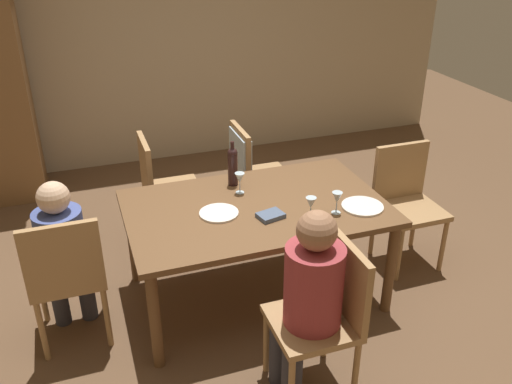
{
  "coord_description": "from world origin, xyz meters",
  "views": [
    {
      "loc": [
        -1.05,
        -3.01,
        2.45
      ],
      "look_at": [
        0.0,
        0.0,
        0.82
      ],
      "focal_mm": 38.39,
      "sensor_mm": 36.0,
      "label": 1
    }
  ],
  "objects_px": {
    "dining_table": "(256,215)",
    "chair_left_end": "(66,272)",
    "person_woman_host": "(63,248)",
    "dinner_plate_host": "(219,213)",
    "dinner_plate_guest_left": "(362,206)",
    "chair_near": "(327,309)",
    "chair_right_end": "(406,197)",
    "wine_bottle_tall_green": "(233,165)",
    "chair_far_right": "(249,164)",
    "wine_glass_near_left": "(240,179)",
    "person_man_bearded": "(309,294)",
    "chair_far_left": "(162,184)",
    "wine_glass_centre": "(337,198)",
    "wine_glass_near_right": "(311,204)"
  },
  "relations": [
    {
      "from": "dining_table",
      "to": "chair_left_end",
      "type": "relative_size",
      "value": 1.86
    },
    {
      "from": "person_woman_host",
      "to": "dinner_plate_host",
      "type": "xyz_separation_m",
      "value": [
        0.97,
        -0.06,
        0.09
      ]
    },
    {
      "from": "dinner_plate_guest_left",
      "to": "dining_table",
      "type": "bearing_deg",
      "value": 158.6
    },
    {
      "from": "chair_near",
      "to": "person_woman_host",
      "type": "relative_size",
      "value": 0.84
    },
    {
      "from": "chair_right_end",
      "to": "wine_bottle_tall_green",
      "type": "xyz_separation_m",
      "value": [
        -1.29,
        0.27,
        0.34
      ]
    },
    {
      "from": "chair_far_right",
      "to": "wine_glass_near_left",
      "type": "distance_m",
      "value": 0.8
    },
    {
      "from": "chair_right_end",
      "to": "person_man_bearded",
      "type": "xyz_separation_m",
      "value": [
        -1.26,
        -1.0,
        0.13
      ]
    },
    {
      "from": "chair_right_end",
      "to": "wine_glass_near_left",
      "type": "height_order",
      "value": "chair_right_end"
    },
    {
      "from": "chair_far_left",
      "to": "wine_glass_centre",
      "type": "distance_m",
      "value": 1.53
    },
    {
      "from": "person_woman_host",
      "to": "dinner_plate_host",
      "type": "height_order",
      "value": "person_woman_host"
    },
    {
      "from": "chair_near",
      "to": "dinner_plate_host",
      "type": "bearing_deg",
      "value": 21.72
    },
    {
      "from": "dining_table",
      "to": "chair_far_left",
      "type": "xyz_separation_m",
      "value": [
        -0.47,
        0.91,
        -0.11
      ]
    },
    {
      "from": "wine_glass_centre",
      "to": "dinner_plate_host",
      "type": "xyz_separation_m",
      "value": [
        -0.72,
        0.23,
        -0.1
      ]
    },
    {
      "from": "wine_glass_near_left",
      "to": "dinner_plate_host",
      "type": "bearing_deg",
      "value": -132.11
    },
    {
      "from": "dining_table",
      "to": "wine_bottle_tall_green",
      "type": "xyz_separation_m",
      "value": [
        -0.05,
        0.35,
        0.23
      ]
    },
    {
      "from": "person_woman_host",
      "to": "dinner_plate_host",
      "type": "distance_m",
      "value": 0.98
    },
    {
      "from": "wine_glass_near_left",
      "to": "chair_near",
      "type": "bearing_deg",
      "value": -83.37
    },
    {
      "from": "person_woman_host",
      "to": "wine_glass_near_right",
      "type": "height_order",
      "value": "person_woman_host"
    },
    {
      "from": "dining_table",
      "to": "chair_far_right",
      "type": "xyz_separation_m",
      "value": [
        0.26,
        0.91,
        -0.05
      ]
    },
    {
      "from": "person_woman_host",
      "to": "dinner_plate_guest_left",
      "type": "xyz_separation_m",
      "value": [
        1.89,
        -0.28,
        0.09
      ]
    },
    {
      "from": "person_man_bearded",
      "to": "wine_glass_near_left",
      "type": "bearing_deg",
      "value": 0.91
    },
    {
      "from": "wine_glass_near_left",
      "to": "wine_glass_centre",
      "type": "height_order",
      "value": "same"
    },
    {
      "from": "chair_left_end",
      "to": "wine_bottle_tall_green",
      "type": "xyz_separation_m",
      "value": [
        1.19,
        0.44,
        0.34
      ]
    },
    {
      "from": "person_man_bearded",
      "to": "wine_glass_centre",
      "type": "relative_size",
      "value": 7.73
    },
    {
      "from": "dinner_plate_guest_left",
      "to": "chair_far_left",
      "type": "bearing_deg",
      "value": 133.88
    },
    {
      "from": "wine_bottle_tall_green",
      "to": "dinner_plate_guest_left",
      "type": "xyz_separation_m",
      "value": [
        0.7,
        -0.61,
        -0.14
      ]
    },
    {
      "from": "person_man_bearded",
      "to": "wine_bottle_tall_green",
      "type": "relative_size",
      "value": 3.52
    },
    {
      "from": "chair_left_end",
      "to": "person_woman_host",
      "type": "relative_size",
      "value": 0.84
    },
    {
      "from": "wine_glass_near_right",
      "to": "wine_glass_near_left",
      "type": "bearing_deg",
      "value": 122.49
    },
    {
      "from": "dining_table",
      "to": "person_woman_host",
      "type": "xyz_separation_m",
      "value": [
        -1.24,
        0.03,
        -0.01
      ]
    },
    {
      "from": "wine_glass_near_right",
      "to": "dinner_plate_host",
      "type": "distance_m",
      "value": 0.59
    },
    {
      "from": "wine_glass_centre",
      "to": "wine_glass_near_left",
      "type": "bearing_deg",
      "value": 136.2
    },
    {
      "from": "wine_glass_near_right",
      "to": "person_woman_host",
      "type": "bearing_deg",
      "value": 168.62
    },
    {
      "from": "wine_bottle_tall_green",
      "to": "chair_far_left",
      "type": "bearing_deg",
      "value": 126.94
    },
    {
      "from": "dining_table",
      "to": "chair_right_end",
      "type": "bearing_deg",
      "value": 4.04
    },
    {
      "from": "person_man_bearded",
      "to": "wine_glass_near_right",
      "type": "distance_m",
      "value": 0.72
    },
    {
      "from": "person_man_bearded",
      "to": "chair_far_right",
      "type": "bearing_deg",
      "value": -8.92
    },
    {
      "from": "person_man_bearded",
      "to": "wine_glass_near_right",
      "type": "relative_size",
      "value": 7.73
    },
    {
      "from": "chair_right_end",
      "to": "dining_table",
      "type": "bearing_deg",
      "value": 4.04
    },
    {
      "from": "chair_near",
      "to": "wine_bottle_tall_green",
      "type": "height_order",
      "value": "wine_bottle_tall_green"
    },
    {
      "from": "chair_far_right",
      "to": "chair_far_left",
      "type": "relative_size",
      "value": 1.0
    },
    {
      "from": "chair_far_right",
      "to": "dinner_plate_host",
      "type": "distance_m",
      "value": 1.09
    },
    {
      "from": "dining_table",
      "to": "dinner_plate_host",
      "type": "height_order",
      "value": "dinner_plate_host"
    },
    {
      "from": "wine_glass_near_left",
      "to": "dinner_plate_host",
      "type": "relative_size",
      "value": 0.59
    },
    {
      "from": "chair_right_end",
      "to": "person_man_bearded",
      "type": "distance_m",
      "value": 1.62
    },
    {
      "from": "chair_near",
      "to": "wine_glass_near_right",
      "type": "bearing_deg",
      "value": -15.82
    },
    {
      "from": "chair_far_right",
      "to": "wine_glass_near_left",
      "type": "bearing_deg",
      "value": -23.47
    },
    {
      "from": "person_man_bearded",
      "to": "chair_left_end",
      "type": "bearing_deg",
      "value": 55.63
    },
    {
      "from": "wine_glass_centre",
      "to": "dinner_plate_guest_left",
      "type": "bearing_deg",
      "value": 2.91
    },
    {
      "from": "chair_near",
      "to": "chair_right_end",
      "type": "distance_m",
      "value": 1.52
    }
  ]
}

